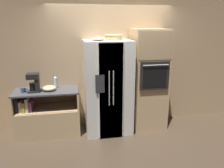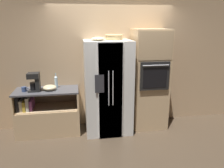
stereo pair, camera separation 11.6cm
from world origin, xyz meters
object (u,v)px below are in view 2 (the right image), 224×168
refrigerator (108,87)px  bottle_tall (56,82)px  wicker_basket (114,37)px  fruit_bowl (98,39)px  wall_oven (149,80)px  mug (24,89)px  mixing_bowl (50,88)px  coffee_maker (35,81)px

refrigerator → bottle_tall: size_ratio=6.21×
wicker_basket → fruit_bowl: (-0.32, -0.14, -0.02)m
wall_oven → mug: wall_oven is taller
refrigerator → wall_oven: bearing=4.4°
mixing_bowl → fruit_bowl: bearing=-7.4°
wicker_basket → mixing_bowl: wicker_basket is taller
wicker_basket → bottle_tall: (-1.14, 0.12, -0.87)m
refrigerator → coffee_maker: refrigerator is taller
wall_oven → wicker_basket: size_ratio=5.97×
bottle_tall → coffee_maker: 0.41m
wall_oven → wicker_basket: wall_oven is taller
bottle_tall → mixing_bowl: bottle_tall is taller
refrigerator → mug: refrigerator is taller
fruit_bowl → mixing_bowl: bearing=172.6°
fruit_bowl → bottle_tall: fruit_bowl is taller
fruit_bowl → mug: fruit_bowl is taller
mug → mixing_bowl: (0.46, 0.02, 0.00)m
refrigerator → wicker_basket: (0.13, 0.08, 0.98)m
fruit_bowl → bottle_tall: (-0.82, 0.26, -0.84)m
wall_oven → mixing_bowl: size_ratio=7.93×
refrigerator → mixing_bowl: bearing=176.8°
wicker_basket → mixing_bowl: (-1.25, -0.02, -0.94)m
refrigerator → bottle_tall: bearing=168.7°
wicker_basket → coffee_maker: 1.71m
fruit_bowl → mixing_bowl: (-0.94, 0.12, -0.92)m
wicker_basket → fruit_bowl: wicker_basket is taller
mug → wall_oven: bearing=0.5°
mug → mixing_bowl: size_ratio=0.48×
bottle_tall → wall_oven: bearing=-4.1°
wicker_basket → coffee_maker: bearing=-178.4°
refrigerator → bottle_tall: 1.03m
mug → mixing_bowl: 0.46m
mixing_bowl → wicker_basket: bearing=0.9°
wicker_basket → coffee_maker: wicker_basket is taller
bottle_tall → fruit_bowl: bearing=-17.6°
wall_oven → wicker_basket: 1.14m
refrigerator → bottle_tall: (-1.01, 0.20, 0.11)m
fruit_bowl → coffee_maker: 1.42m
wall_oven → bottle_tall: wall_oven is taller
mug → mixing_bowl: bearing=2.6°
fruit_bowl → mug: size_ratio=2.07×
wall_oven → mug: size_ratio=16.51×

